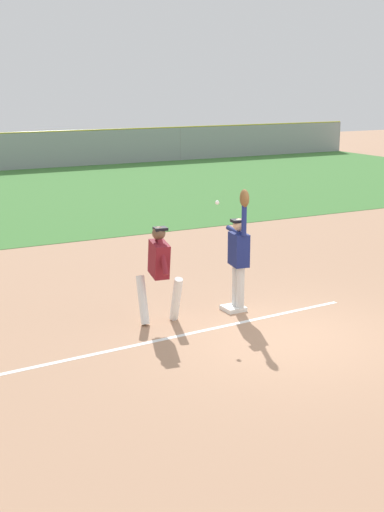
% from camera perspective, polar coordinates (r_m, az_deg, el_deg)
% --- Properties ---
extents(ground_plane, '(75.10, 75.10, 0.00)m').
position_cam_1_polar(ground_plane, '(11.98, 7.26, -6.35)').
color(ground_plane, tan).
extents(outfield_grass, '(42.78, 16.13, 0.01)m').
position_cam_1_polar(outfield_grass, '(26.70, -13.58, 4.66)').
color(outfield_grass, '#3D7533').
rests_on(outfield_grass, ground_plane).
extents(chalk_foul_line, '(11.98, 0.89, 0.01)m').
position_cam_1_polar(chalk_foul_line, '(10.88, -12.57, -8.70)').
color(chalk_foul_line, white).
rests_on(chalk_foul_line, ground_plane).
extents(first_base, '(0.38, 0.38, 0.08)m').
position_cam_1_polar(first_base, '(13.15, 3.34, -4.21)').
color(first_base, white).
rests_on(first_base, ground_plane).
extents(fielder, '(0.33, 0.90, 2.28)m').
position_cam_1_polar(fielder, '(12.87, 3.81, 0.38)').
color(fielder, silver).
rests_on(fielder, ground_plane).
extents(runner, '(0.74, 0.85, 1.72)m').
position_cam_1_polar(runner, '(12.21, -2.66, -0.95)').
color(runner, white).
rests_on(runner, ground_plane).
extents(baseball, '(0.07, 0.07, 0.07)m').
position_cam_1_polar(baseball, '(12.56, 2.04, 4.32)').
color(baseball, white).
extents(parked_car_red, '(4.42, 2.15, 1.25)m').
position_cam_1_polar(parked_car_red, '(39.25, -6.23, 8.80)').
color(parked_car_red, '#B21E1E').
rests_on(parked_car_red, ground_plane).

